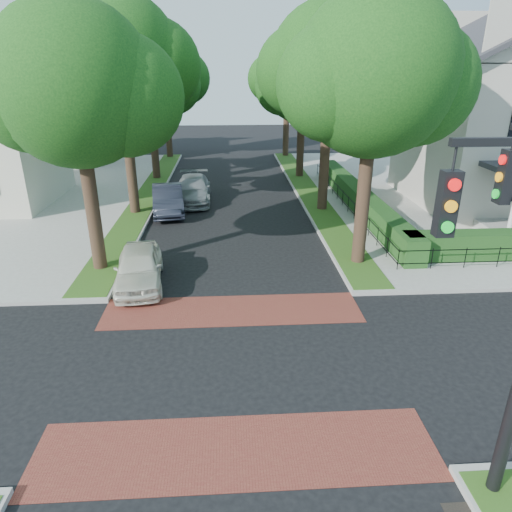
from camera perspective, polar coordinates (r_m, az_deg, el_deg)
The scene contains 20 objects.
ground at distance 13.52m, azimuth -2.78°, elevation -13.44°, with size 120.00×120.00×0.00m, color black.
sidewalk_ne at distance 36.61m, azimuth 29.10°, elevation 7.25°, with size 30.00×30.00×0.15m, color gray.
crosswalk_far at distance 16.22m, azimuth -2.97°, elevation -6.79°, with size 9.00×2.20×0.01m, color maroon.
crosswalk_near at distance 11.08m, azimuth -2.48°, elevation -23.15°, with size 9.00×2.20×0.01m, color maroon.
grass_strip_ne at distance 31.51m, azimuth 6.59°, elevation 8.04°, with size 1.60×29.80×0.02m, color #274C15.
grass_strip_nw at distance 31.50m, azimuth -13.33°, elevation 7.58°, with size 1.60×29.80×0.02m, color #274C15.
tree_right_near at distance 19.05m, azimuth 14.69°, elevation 20.89°, with size 7.75×6.67×10.66m.
tree_right_mid at distance 26.81m, azimuth 9.35°, elevation 22.32°, with size 8.25×7.09×11.22m.
tree_right_far at distance 35.64m, azimuth 5.97°, elevation 20.70°, with size 7.25×6.23×9.74m.
tree_right_back at distance 44.55m, azimuth 4.04°, elevation 21.55°, with size 7.50×6.45×10.20m.
tree_left_near at distance 18.97m, azimuth -21.14°, elevation 19.08°, with size 7.50×6.45×10.20m.
tree_left_mid at distance 26.75m, azimuth -16.35°, elevation 22.54°, with size 8.00×6.88×11.48m.
tree_left_far at distance 35.59m, azimuth -13.04°, elevation 20.62°, with size 7.00×6.02×9.86m.
tree_left_back at distance 44.52m, azimuth -11.21°, elevation 21.40°, with size 7.75×6.66×10.44m.
hedge_main_road at distance 28.02m, azimuth 12.73°, elevation 7.06°, with size 1.00×18.00×1.20m, color #1C4618.
fence_main_road at distance 27.85m, azimuth 11.12°, elevation 6.78°, with size 0.06×18.00×0.90m, color black, non-canonical shape.
house_left_far at distance 45.74m, azimuth -24.38°, elevation 16.96°, with size 10.00×9.00×10.14m.
parked_car_front at distance 18.35m, azimuth -14.43°, elevation -1.32°, with size 1.76×4.37×1.49m, color beige.
parked_car_middle at distance 27.35m, azimuth -10.96°, elevation 6.95°, with size 1.70×4.86×1.60m, color black.
parked_car_rear at distance 29.55m, azimuth -7.89°, elevation 8.26°, with size 2.21×5.42×1.57m, color gray.
Camera 1 is at (-0.03, -10.96, 7.92)m, focal length 32.00 mm.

